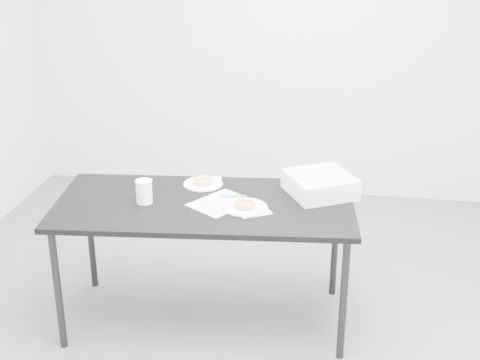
% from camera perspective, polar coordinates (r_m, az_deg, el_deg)
% --- Properties ---
extents(floor, '(4.00, 4.00, 0.00)m').
position_cam_1_polar(floor, '(3.84, -0.15, -12.33)').
color(floor, '#515157').
rests_on(floor, ground).
extents(wall_back, '(4.00, 0.02, 2.70)m').
position_cam_1_polar(wall_back, '(5.22, 3.57, 13.01)').
color(wall_back, silver).
rests_on(wall_back, floor).
extents(table, '(1.65, 0.90, 0.72)m').
position_cam_1_polar(table, '(3.58, -3.05, -2.74)').
color(table, black).
rests_on(table, floor).
extents(scorecard, '(0.37, 0.38, 0.00)m').
position_cam_1_polar(scorecard, '(3.55, -1.65, -1.97)').
color(scorecard, silver).
rests_on(scorecard, table).
extents(logo_patch, '(0.07, 0.07, 0.00)m').
position_cam_1_polar(logo_patch, '(3.63, -0.26, -1.38)').
color(logo_patch, green).
rests_on(logo_patch, scorecard).
extents(pen, '(0.14, 0.03, 0.01)m').
position_cam_1_polar(pen, '(3.62, -0.59, -1.39)').
color(pen, '#0E9B95').
rests_on(pen, scorecard).
extents(napkin, '(0.22, 0.22, 0.00)m').
position_cam_1_polar(napkin, '(3.47, 1.08, -2.57)').
color(napkin, silver).
rests_on(napkin, table).
extents(plate_near, '(0.23, 0.23, 0.01)m').
position_cam_1_polar(plate_near, '(3.48, 0.44, -2.35)').
color(plate_near, white).
rests_on(plate_near, napkin).
extents(donut_near, '(0.14, 0.14, 0.04)m').
position_cam_1_polar(donut_near, '(3.48, 0.44, -2.03)').
color(donut_near, '#CE8941').
rests_on(donut_near, plate_near).
extents(plate_far, '(0.22, 0.22, 0.01)m').
position_cam_1_polar(plate_far, '(3.79, -3.17, -0.34)').
color(plate_far, white).
rests_on(plate_far, table).
extents(donut_far, '(0.13, 0.13, 0.03)m').
position_cam_1_polar(donut_far, '(3.78, -3.18, -0.05)').
color(donut_far, '#CE8941').
rests_on(donut_far, plate_far).
extents(coffee_cup, '(0.08, 0.08, 0.13)m').
position_cam_1_polar(coffee_cup, '(3.57, -8.18, -0.98)').
color(coffee_cup, white).
rests_on(coffee_cup, table).
extents(cup_lid, '(0.08, 0.08, 0.01)m').
position_cam_1_polar(cup_lid, '(3.85, -2.17, 0.08)').
color(cup_lid, silver).
rests_on(cup_lid, table).
extents(bakery_box, '(0.44, 0.44, 0.11)m').
position_cam_1_polar(bakery_box, '(3.67, 6.84, -0.36)').
color(bakery_box, white).
rests_on(bakery_box, table).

